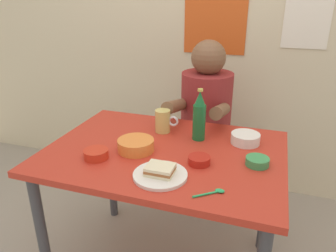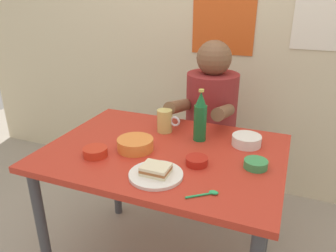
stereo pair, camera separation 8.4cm
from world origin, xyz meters
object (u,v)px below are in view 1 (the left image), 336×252
sambal_bowl_red (199,160)px  stool (203,163)px  dining_table (165,167)px  person_seated (206,105)px  beer_bottle (199,117)px  beer_mug (163,121)px  plate_orange (160,175)px  sandwich (160,170)px

sambal_bowl_red → stool: bearing=99.9°
dining_table → person_seated: (0.06, 0.62, 0.12)m
stool → beer_bottle: 0.69m
stool → beer_mug: size_ratio=3.57×
person_seated → sambal_bowl_red: person_seated is taller
plate_orange → sandwich: (0.00, 0.00, 0.02)m
dining_table → beer_bottle: size_ratio=4.20×
person_seated → beer_bottle: size_ratio=2.75×
dining_table → person_seated: size_ratio=1.53×
stool → plate_orange: 0.95m
stool → sandwich: 0.96m
stool → beer_mug: 0.64m
sambal_bowl_red → sandwich: bearing=-128.8°
sandwich → beer_mug: 0.46m
beer_bottle → sambal_bowl_red: beer_bottle is taller
sandwich → dining_table: bearing=104.9°
dining_table → beer_bottle: (0.12, 0.17, 0.21)m
dining_table → beer_bottle: beer_bottle is taller
sandwich → person_seated: bearing=90.0°
beer_mug → dining_table: bearing=-69.0°
plate_orange → beer_mug: size_ratio=1.75×
beer_bottle → sambal_bowl_red: (0.06, -0.25, -0.10)m
stool → beer_mug: (-0.14, -0.43, 0.45)m
person_seated → beer_bottle: bearing=-82.3°
dining_table → stool: (0.06, 0.63, -0.30)m
person_seated → sandwich: 0.85m
beer_bottle → dining_table: bearing=-126.6°
stool → plate_orange: bearing=-90.0°
person_seated → beer_mug: person_seated is taller
beer_mug → sandwich: bearing=-72.3°
plate_orange → stool: bearing=90.0°
dining_table → beer_mug: (-0.08, 0.20, 0.15)m
plate_orange → beer_bottle: 0.42m
stool → sandwich: sandwich is taller
plate_orange → beer_bottle: bearing=81.4°
beer_mug → beer_bottle: beer_bottle is taller
beer_bottle → sambal_bowl_red: size_ratio=2.73×
person_seated → beer_bottle: (0.06, -0.45, 0.09)m
person_seated → plate_orange: person_seated is taller
stool → beer_bottle: size_ratio=1.72×
person_seated → sandwich: person_seated is taller
stool → beer_mug: bearing=-107.7°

